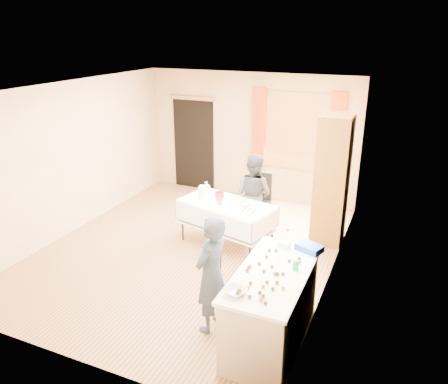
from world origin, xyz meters
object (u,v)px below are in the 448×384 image
at_px(woman, 253,194).
at_px(counter, 272,307).
at_px(party_table, 226,220).
at_px(cabinet, 332,180).
at_px(chair, 258,210).
at_px(girl, 211,275).

bearing_deg(woman, counter, 128.53).
bearing_deg(party_table, woman, 82.52).
xyz_separation_m(cabinet, woman, (-1.27, -0.23, -0.36)).
xyz_separation_m(counter, party_table, (-1.42, 2.00, -0.01)).
bearing_deg(woman, party_table, 82.81).
xyz_separation_m(party_table, woman, (0.24, 0.62, 0.27)).
height_order(party_table, chair, chair).
bearing_deg(counter, woman, 114.13).
bearing_deg(party_table, cabinet, 43.17).
distance_m(cabinet, woman, 1.34).
relative_size(cabinet, woman, 1.49).
distance_m(cabinet, counter, 2.92).
bearing_deg(party_table, girl, -57.32).
relative_size(counter, party_table, 0.94).
bearing_deg(chair, counter, -69.81).
xyz_separation_m(cabinet, chair, (-1.29, 0.08, -0.78)).
height_order(counter, woman, woman).
bearing_deg(counter, party_table, 125.27).
height_order(counter, party_table, counter).
bearing_deg(chair, woman, -88.86).
xyz_separation_m(counter, girl, (-0.73, -0.05, 0.27)).
bearing_deg(cabinet, counter, -92.01).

